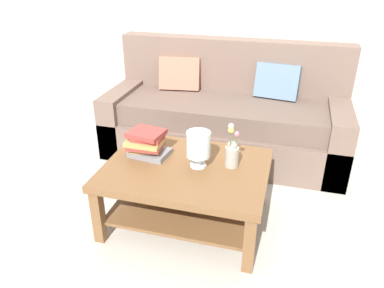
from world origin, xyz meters
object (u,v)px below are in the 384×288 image
(couch, at_px, (225,117))
(coffee_table, at_px, (186,181))
(book_stack_main, at_px, (147,144))
(glass_hurricane_vase, at_px, (198,145))
(flower_pitcher, at_px, (232,153))

(couch, relative_size, coffee_table, 2.00)
(book_stack_main, bearing_deg, glass_hurricane_vase, -6.52)
(coffee_table, distance_m, book_stack_main, 0.39)
(coffee_table, bearing_deg, flower_pitcher, 16.32)
(couch, xyz_separation_m, book_stack_main, (-0.37, -1.11, 0.19))
(book_stack_main, xyz_separation_m, flower_pitcher, (0.62, 0.02, 0.01))
(couch, height_order, coffee_table, couch)
(couch, relative_size, book_stack_main, 7.43)
(glass_hurricane_vase, height_order, flower_pitcher, flower_pitcher)
(couch, relative_size, glass_hurricane_vase, 8.74)
(book_stack_main, height_order, glass_hurricane_vase, glass_hurricane_vase)
(couch, xyz_separation_m, coffee_table, (-0.05, -1.18, -0.03))
(flower_pitcher, bearing_deg, couch, 102.89)
(couch, relative_size, flower_pitcher, 7.28)
(couch, xyz_separation_m, flower_pitcher, (0.25, -1.09, 0.20))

